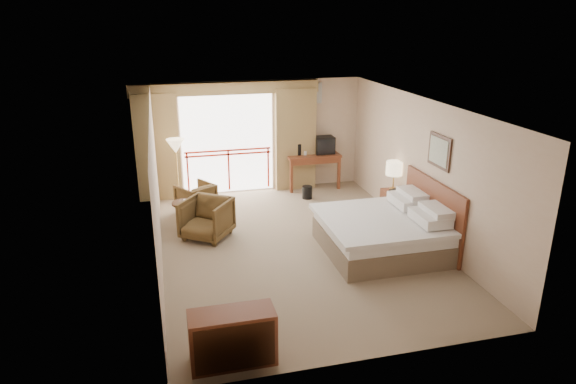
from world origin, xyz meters
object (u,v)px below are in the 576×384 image
object	(u,v)px
table_lamp	(394,169)
tv	(324,145)
wastebasket	(307,192)
armchair_near	(208,237)
floor_lamp	(176,149)
side_table	(184,210)
desk	(312,161)
armchair_far	(197,212)
bed	(384,232)
dresser	(233,338)
nightstand	(393,204)

from	to	relation	value
table_lamp	tv	size ratio (longest dim) A/B	1.31
wastebasket	armchair_near	size ratio (longest dim) A/B	0.35
tv	armchair_near	size ratio (longest dim) A/B	0.54
floor_lamp	wastebasket	bearing A→B (deg)	-5.29
armchair_near	side_table	size ratio (longest dim) A/B	1.65
table_lamp	armchair_near	world-z (taller)	table_lamp
table_lamp	armchair_near	distance (m)	4.13
table_lamp	wastebasket	world-z (taller)	table_lamp
desk	floor_lamp	size ratio (longest dim) A/B	0.86
armchair_far	bed	bearing A→B (deg)	106.77
armchair_far	floor_lamp	distance (m)	1.48
desk	dresser	bearing A→B (deg)	-116.75
armchair_near	desk	bearing A→B (deg)	75.93
bed	side_table	xyz separation A→B (m)	(-3.50, 2.09, -0.02)
armchair_near	dresser	xyz separation A→B (m)	(-0.07, -3.94, 0.36)
table_lamp	desk	xyz separation A→B (m)	(-1.09, 2.40, -0.41)
table_lamp	desk	bearing A→B (deg)	114.49
floor_lamp	side_table	bearing A→B (deg)	-87.91
table_lamp	side_table	distance (m)	4.47
armchair_near	floor_lamp	xyz separation A→B (m)	(-0.44, 1.96, 1.34)
nightstand	bed	bearing A→B (deg)	-116.89
tv	dresser	xyz separation A→B (m)	(-3.26, -6.39, -0.73)
nightstand	tv	size ratio (longest dim) A/B	1.28
bed	armchair_near	bearing A→B (deg)	155.56
desk	side_table	size ratio (longest dim) A/B	2.54
tv	bed	bearing A→B (deg)	-107.80
table_lamp	armchair_far	size ratio (longest dim) A/B	0.86
desk	floor_lamp	world-z (taller)	floor_lamp
desk	dresser	xyz separation A→B (m)	(-2.96, -6.46, -0.32)
tv	armchair_far	distance (m)	3.60
nightstand	dresser	xyz separation A→B (m)	(-4.05, -4.01, 0.06)
desk	side_table	bearing A→B (deg)	-152.84
armchair_far	dresser	world-z (taller)	dresser
table_lamp	floor_lamp	xyz separation A→B (m)	(-4.43, 1.85, 0.25)
nightstand	floor_lamp	distance (m)	4.93
side_table	bed	bearing A→B (deg)	-30.78
armchair_near	side_table	bearing A→B (deg)	155.24
floor_lamp	dresser	bearing A→B (deg)	-86.39
bed	dresser	size ratio (longest dim) A/B	1.98
tv	floor_lamp	world-z (taller)	floor_lamp
wastebasket	side_table	bearing A→B (deg)	-160.91
side_table	armchair_far	bearing A→B (deg)	69.16
table_lamp	dresser	size ratio (longest dim) A/B	0.58
tv	side_table	world-z (taller)	tv
table_lamp	desk	distance (m)	2.67
bed	tv	distance (m)	3.93
nightstand	armchair_near	world-z (taller)	nightstand
tv	armchair_near	bearing A→B (deg)	-159.07
tv	floor_lamp	xyz separation A→B (m)	(-3.63, -0.48, 0.26)
table_lamp	tv	xyz separation A→B (m)	(-0.79, 2.33, -0.00)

